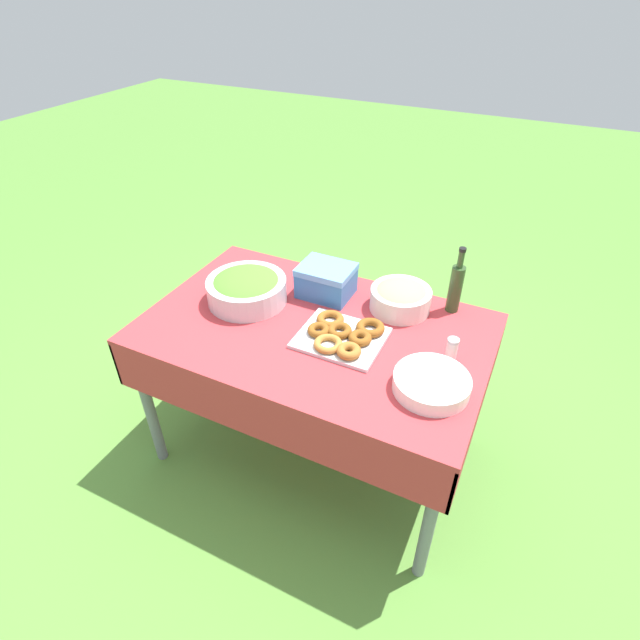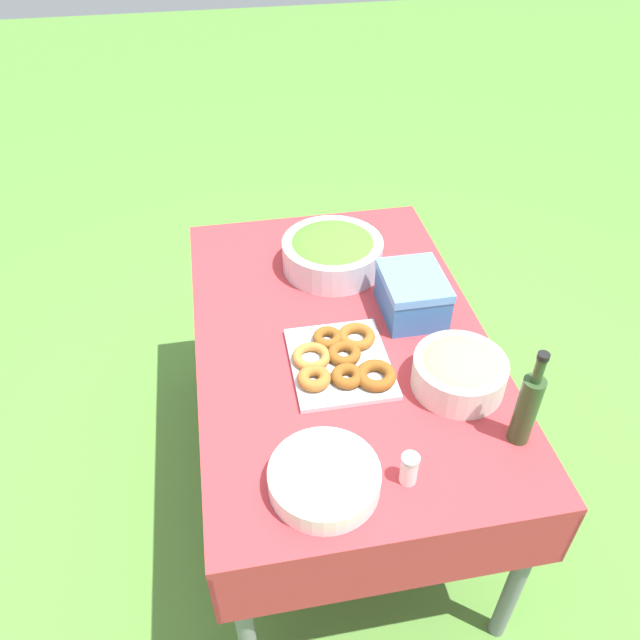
# 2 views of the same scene
# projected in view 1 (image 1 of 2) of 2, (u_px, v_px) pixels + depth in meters

# --- Properties ---
(ground_plane) EXTENTS (14.00, 14.00, 0.00)m
(ground_plane) POSITION_uv_depth(u_px,v_px,m) (316.00, 446.00, 2.55)
(ground_plane) COLOR #568C38
(picnic_table) EXTENTS (1.44, 0.91, 0.77)m
(picnic_table) POSITION_uv_depth(u_px,v_px,m) (315.00, 345.00, 2.16)
(picnic_table) COLOR #B73338
(picnic_table) RESTS_ON ground_plane
(salad_bowl) EXTENTS (0.36, 0.36, 0.13)m
(salad_bowl) POSITION_uv_depth(u_px,v_px,m) (247.00, 288.00, 2.22)
(salad_bowl) COLOR silver
(salad_bowl) RESTS_ON picnic_table
(pasta_bowl) EXTENTS (0.26, 0.26, 0.12)m
(pasta_bowl) POSITION_uv_depth(u_px,v_px,m) (401.00, 297.00, 2.17)
(pasta_bowl) COLOR silver
(pasta_bowl) RESTS_ON picnic_table
(donut_platter) EXTENTS (0.35, 0.33, 0.05)m
(donut_platter) POSITION_uv_depth(u_px,v_px,m) (343.00, 335.00, 2.02)
(donut_platter) COLOR silver
(donut_platter) RESTS_ON picnic_table
(plate_stack) EXTENTS (0.28, 0.28, 0.06)m
(plate_stack) POSITION_uv_depth(u_px,v_px,m) (431.00, 384.00, 1.78)
(plate_stack) COLOR white
(plate_stack) RESTS_ON picnic_table
(olive_oil_bottle) EXTENTS (0.06, 0.06, 0.31)m
(olive_oil_bottle) POSITION_uv_depth(u_px,v_px,m) (456.00, 287.00, 2.13)
(olive_oil_bottle) COLOR #2D4723
(olive_oil_bottle) RESTS_ON picnic_table
(cooler_box) EXTENTS (0.24, 0.19, 0.15)m
(cooler_box) POSITION_uv_depth(u_px,v_px,m) (326.00, 280.00, 2.26)
(cooler_box) COLOR #3372B7
(cooler_box) RESTS_ON picnic_table
(salt_shaker) EXTENTS (0.05, 0.05, 0.09)m
(salt_shaker) POSITION_uv_depth(u_px,v_px,m) (452.00, 348.00, 1.91)
(salt_shaker) COLOR white
(salt_shaker) RESTS_ON picnic_table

